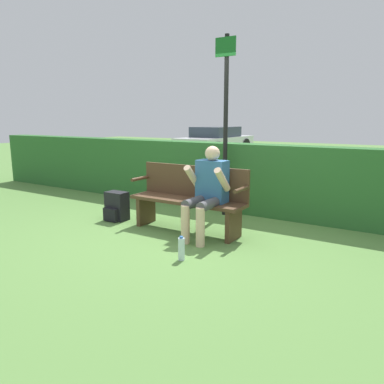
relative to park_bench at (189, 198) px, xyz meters
name	(u,v)px	position (x,y,z in m)	size (l,w,h in m)	color
ground_plane	(187,231)	(0.00, -0.06, -0.47)	(40.00, 40.00, 0.00)	#5B8942
hedge_back	(233,177)	(0.00, 1.39, 0.10)	(12.00, 0.41, 1.14)	#2D662D
park_bench	(189,198)	(0.00, 0.00, 0.00)	(1.68, 0.42, 0.90)	#513823
person_seated	(208,188)	(0.37, -0.14, 0.19)	(0.53, 0.65, 1.19)	#336699
backpack	(116,207)	(-1.24, -0.15, -0.26)	(0.33, 0.29, 0.44)	black
water_bottle	(181,249)	(0.54, -1.00, -0.34)	(0.07, 0.07, 0.27)	silver
signpost	(226,117)	(0.02, 1.02, 1.09)	(0.33, 0.09, 2.78)	black
parked_car	(216,141)	(-4.80, 9.57, 0.13)	(1.77, 4.08, 1.20)	silver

